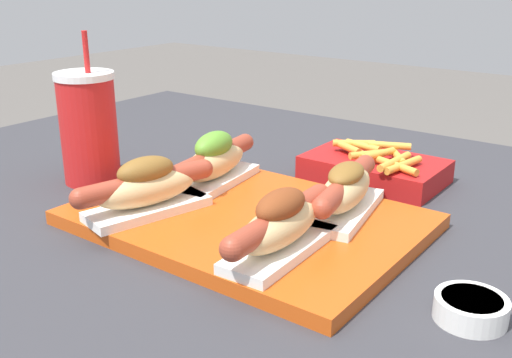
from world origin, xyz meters
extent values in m
cube|color=#CC4C14|center=(-0.01, -0.01, 0.76)|extent=(0.42, 0.30, 0.02)
cube|color=white|center=(-0.11, -0.08, 0.77)|extent=(0.10, 0.17, 0.01)
ellipsoid|color=#DBB77A|center=(-0.11, -0.08, 0.80)|extent=(0.08, 0.15, 0.04)
cylinder|color=#9E3D28|center=(-0.11, -0.08, 0.81)|extent=(0.07, 0.18, 0.03)
sphere|color=#9E3D28|center=(-0.13, -0.17, 0.81)|extent=(0.03, 0.03, 0.03)
sphere|color=#9E3D28|center=(-0.09, 0.00, 0.81)|extent=(0.03, 0.03, 0.03)
ellipsoid|color=brown|center=(-0.11, -0.08, 0.82)|extent=(0.06, 0.08, 0.03)
cube|color=white|center=(0.09, -0.08, 0.77)|extent=(0.07, 0.16, 0.01)
ellipsoid|color=#DBB77A|center=(0.09, -0.08, 0.80)|extent=(0.05, 0.14, 0.04)
cylinder|color=#9E3D28|center=(0.09, -0.08, 0.81)|extent=(0.03, 0.18, 0.03)
sphere|color=#9E3D28|center=(0.10, -0.16, 0.81)|extent=(0.03, 0.03, 0.03)
sphere|color=#9E3D28|center=(0.09, 0.01, 0.81)|extent=(0.03, 0.03, 0.03)
ellipsoid|color=brown|center=(0.09, -0.08, 0.82)|extent=(0.04, 0.08, 0.03)
cube|color=white|center=(-0.11, 0.05, 0.77)|extent=(0.08, 0.16, 0.01)
ellipsoid|color=#DBB77A|center=(-0.11, 0.05, 0.80)|extent=(0.07, 0.14, 0.04)
cylinder|color=#9E3D28|center=(-0.11, 0.05, 0.81)|extent=(0.05, 0.18, 0.03)
sphere|color=#9E3D28|center=(-0.10, -0.04, 0.81)|extent=(0.03, 0.03, 0.03)
sphere|color=#9E3D28|center=(-0.12, 0.14, 0.81)|extent=(0.03, 0.03, 0.03)
ellipsoid|color=#5B992D|center=(-0.11, 0.05, 0.82)|extent=(0.05, 0.08, 0.04)
cube|color=white|center=(0.10, 0.06, 0.77)|extent=(0.09, 0.17, 0.01)
ellipsoid|color=#DBB77A|center=(0.10, 0.06, 0.80)|extent=(0.07, 0.15, 0.04)
cylinder|color=#9E3D28|center=(0.10, 0.06, 0.81)|extent=(0.06, 0.18, 0.03)
sphere|color=#9E3D28|center=(0.11, -0.02, 0.81)|extent=(0.03, 0.03, 0.03)
sphere|color=#9E3D28|center=(0.08, 0.15, 0.81)|extent=(0.03, 0.03, 0.03)
ellipsoid|color=brown|center=(0.10, 0.06, 0.82)|extent=(0.05, 0.08, 0.02)
cylinder|color=white|center=(0.29, -0.05, 0.76)|extent=(0.07, 0.07, 0.02)
cylinder|color=yellow|center=(0.29, -0.05, 0.77)|extent=(0.06, 0.06, 0.01)
cylinder|color=red|center=(-0.30, -0.01, 0.83)|extent=(0.08, 0.08, 0.16)
cylinder|color=white|center=(-0.30, -0.01, 0.91)|extent=(0.09, 0.09, 0.01)
cylinder|color=red|center=(-0.29, -0.01, 0.95)|extent=(0.01, 0.01, 0.06)
cube|color=#B21919|center=(0.04, 0.25, 0.77)|extent=(0.21, 0.13, 0.03)
cylinder|color=gold|center=(0.06, 0.27, 0.80)|extent=(0.06, 0.04, 0.01)
cylinder|color=gold|center=(0.08, 0.25, 0.79)|extent=(0.05, 0.06, 0.01)
cylinder|color=gold|center=(0.01, 0.25, 0.79)|extent=(0.06, 0.04, 0.01)
cylinder|color=gold|center=(0.02, 0.26, 0.80)|extent=(0.06, 0.02, 0.01)
cylinder|color=gold|center=(0.05, 0.22, 0.80)|extent=(0.04, 0.06, 0.01)
cylinder|color=gold|center=(0.00, 0.24, 0.80)|extent=(0.06, 0.04, 0.01)
cylinder|color=gold|center=(0.09, 0.22, 0.79)|extent=(0.02, 0.09, 0.01)
cylinder|color=gold|center=(0.09, 0.21, 0.79)|extent=(0.08, 0.04, 0.01)
cylinder|color=gold|center=(0.06, 0.23, 0.80)|extent=(0.03, 0.07, 0.01)
cylinder|color=gold|center=(0.00, 0.26, 0.80)|extent=(0.06, 0.05, 0.01)
cylinder|color=gold|center=(0.10, 0.22, 0.79)|extent=(0.02, 0.08, 0.01)
camera|label=1|loc=(0.42, -0.57, 1.06)|focal=42.00mm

